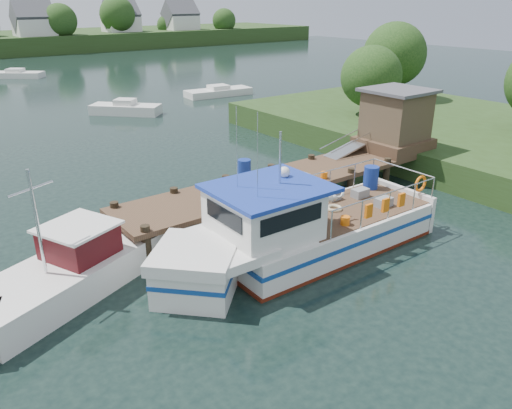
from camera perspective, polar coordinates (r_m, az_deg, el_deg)
ground_plane at (r=21.22m, az=-0.30°, el=-1.39°), size 160.00×160.00×0.00m
near_shore at (r=32.80m, az=25.13°, el=8.87°), size 16.00×30.00×7.76m
dock at (r=24.73m, az=11.91°, el=7.12°), size 16.60×3.00×4.78m
lobster_boat at (r=17.57m, az=4.62°, el=-3.11°), size 11.80×3.61×5.62m
work_boat at (r=16.62m, az=-21.48°, el=-7.66°), size 7.93×4.94×4.27m
moored_far at (r=66.58m, az=-25.76°, el=13.25°), size 6.12×5.55×1.05m
moored_b at (r=41.91m, az=-14.67°, el=10.55°), size 5.14×5.24×1.21m
moored_c at (r=48.85m, az=-4.30°, el=12.72°), size 6.56×2.80×1.01m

